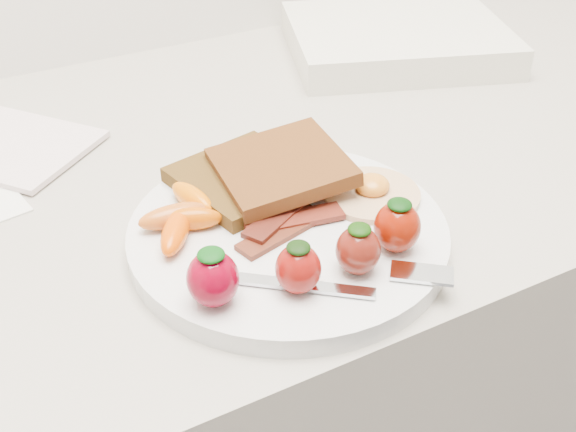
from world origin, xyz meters
name	(u,v)px	position (x,y,z in m)	size (l,w,h in m)	color
plate	(288,234)	(0.00, 1.54, 0.91)	(0.27, 0.27, 0.02)	silver
toast_lower	(245,178)	(0.00, 1.62, 0.93)	(0.11, 0.11, 0.01)	#37200B
toast_upper	(281,167)	(0.02, 1.60, 0.94)	(0.11, 0.11, 0.01)	black
fried_egg	(372,192)	(0.09, 1.54, 0.92)	(0.09, 0.09, 0.02)	beige
bacon_strips	(286,222)	(0.00, 1.54, 0.92)	(0.10, 0.07, 0.01)	black
baby_carrots	(182,217)	(-0.08, 1.58, 0.93)	(0.07, 0.10, 0.02)	#B95417
strawberries	(316,255)	(-0.01, 1.47, 0.94)	(0.19, 0.06, 0.05)	maroon
fork	(356,280)	(0.01, 1.45, 0.92)	(0.16, 0.10, 0.00)	silver
notepad	(0,143)	(-0.18, 1.83, 0.91)	(0.13, 0.18, 0.01)	beige
appliance	(397,39)	(0.32, 1.83, 0.92)	(0.27, 0.22, 0.04)	silver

